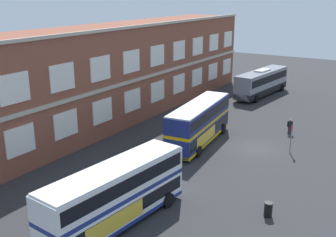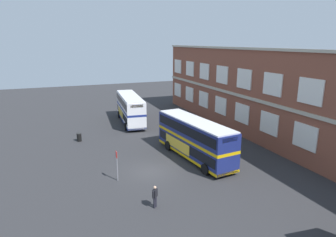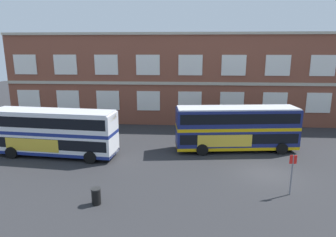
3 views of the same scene
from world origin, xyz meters
TOP-DOWN VIEW (x-y plane):
  - ground_plane at (0.00, 2.00)m, footprint 120.00×120.00m
  - brick_terminal_building at (-0.79, 17.98)m, footprint 55.26×8.19m
  - double_decker_near at (-17.68, 2.67)m, footprint 11.19×3.63m
  - double_decker_middle at (-1.57, 5.20)m, footprint 11.22×3.82m
  - bus_stand_flag at (0.65, -3.32)m, footprint 0.44×0.10m
  - station_litter_bin at (-11.48, -5.35)m, footprint 0.60×0.60m

SIDE VIEW (x-z plane):
  - ground_plane at x=0.00m, z-range 0.00..0.00m
  - station_litter_bin at x=-11.48m, z-range 0.01..1.04m
  - bus_stand_flag at x=0.65m, z-range 0.29..2.99m
  - double_decker_near at x=-17.68m, z-range 0.11..4.18m
  - double_decker_middle at x=-1.57m, z-range 0.11..4.18m
  - brick_terminal_building at x=-0.79m, z-range -0.15..10.94m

